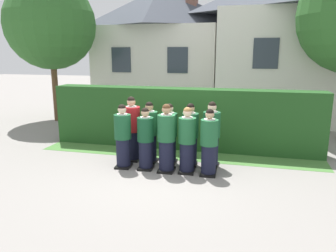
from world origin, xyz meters
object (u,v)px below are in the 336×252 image
object	(u,v)px
student_rear_row_1	(150,134)
student_rear_row_4	(211,136)
student_front_row_2	(166,140)
student_front_row_3	(187,142)
student_front_row_0	(123,138)
student_front_row_4	(209,144)
student_front_row_1	(146,140)
student_in_red_blazer	(132,130)
student_rear_row_2	(169,135)
student_rear_row_3	(190,136)

from	to	relation	value
student_rear_row_1	student_rear_row_4	size ratio (longest dim) A/B	0.97
student_front_row_2	student_front_row_3	world-z (taller)	student_front_row_2
student_front_row_0	student_rear_row_1	world-z (taller)	student_rear_row_1
student_front_row_3	student_front_row_4	size ratio (longest dim) A/B	1.01
student_front_row_1	student_rear_row_4	world-z (taller)	student_rear_row_4
student_front_row_0	student_in_red_blazer	distance (m)	0.59
student_front_row_3	student_rear_row_4	world-z (taller)	student_rear_row_4
student_rear_row_2	student_rear_row_3	xyz separation A→B (m)	(0.55, -0.04, 0.02)
student_front_row_0	student_front_row_4	bearing A→B (deg)	-0.23
student_front_row_0	student_rear_row_1	xyz separation A→B (m)	(0.52, 0.54, 0.00)
student_front_row_1	student_front_row_4	xyz separation A→B (m)	(1.55, -0.03, 0.02)
student_front_row_3	student_rear_row_1	xyz separation A→B (m)	(-1.08, 0.51, 0.01)
student_front_row_0	student_in_red_blazer	size ratio (longest dim) A/B	0.93
student_in_red_blazer	student_rear_row_1	distance (m)	0.51
student_front_row_3	student_rear_row_2	size ratio (longest dim) A/B	1.01
student_rear_row_1	student_rear_row_4	bearing A→B (deg)	2.08
student_front_row_2	student_rear_row_4	size ratio (longest dim) A/B	1.00
student_front_row_3	student_front_row_2	bearing A→B (deg)	-174.37
student_front_row_2	student_rear_row_1	size ratio (longest dim) A/B	1.03
student_rear_row_3	student_rear_row_4	bearing A→B (deg)	4.70
student_front_row_1	student_rear_row_2	bearing A→B (deg)	51.64
student_front_row_1	student_front_row_4	bearing A→B (deg)	-1.00
student_front_row_0	student_rear_row_3	distance (m)	1.68
student_rear_row_4	student_front_row_1	bearing A→B (deg)	-159.16
student_front_row_0	student_rear_row_4	xyz separation A→B (m)	(2.11, 0.60, 0.03)
student_front_row_2	student_front_row_4	world-z (taller)	student_front_row_2
student_in_red_blazer	student_rear_row_4	distance (m)	2.09
student_front_row_4	student_rear_row_2	distance (m)	1.25
student_rear_row_2	student_rear_row_4	distance (m)	1.07
student_front_row_4	student_in_red_blazer	bearing A→B (deg)	164.22
student_rear_row_4	student_rear_row_1	bearing A→B (deg)	-177.92
student_front_row_4	student_front_row_2	bearing A→B (deg)	-179.48
student_front_row_3	student_in_red_blazer	bearing A→B (deg)	160.64
student_front_row_1	student_rear_row_2	distance (m)	0.73
student_front_row_3	student_rear_row_3	bearing A→B (deg)	92.50
student_front_row_1	student_front_row_3	distance (m)	1.02
student_front_row_0	student_front_row_4	size ratio (longest dim) A/B	1.01
student_rear_row_3	student_front_row_3	bearing A→B (deg)	-87.50
student_front_row_1	student_rear_row_3	distance (m)	1.14
student_front_row_0	student_rear_row_4	bearing A→B (deg)	15.87
student_rear_row_1	student_rear_row_2	distance (m)	0.52
student_front_row_1	student_rear_row_2	size ratio (longest dim) A/B	0.98
student_front_row_1	student_rear_row_4	bearing A→B (deg)	20.84
student_rear_row_3	student_in_red_blazer	bearing A→B (deg)	178.87
student_front_row_2	student_in_red_blazer	size ratio (longest dim) A/B	0.96
student_front_row_4	student_in_red_blazer	size ratio (longest dim) A/B	0.92
student_in_red_blazer	student_rear_row_4	bearing A→B (deg)	0.34
student_front_row_1	student_rear_row_1	size ratio (longest dim) A/B	0.96
student_front_row_0	student_rear_row_2	distance (m)	1.19
student_front_row_3	student_rear_row_4	distance (m)	0.76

